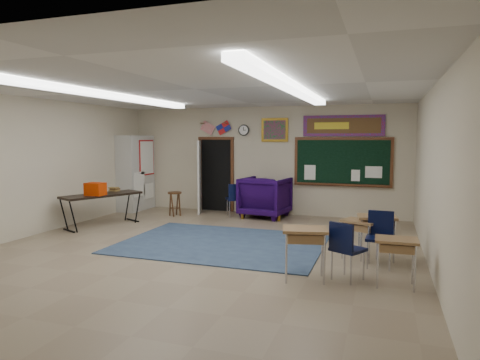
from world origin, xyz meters
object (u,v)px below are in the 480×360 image
(wingback_armchair, at_px, (265,197))
(student_desk_front_left, at_px, (360,237))
(wooden_stool, at_px, (175,204))
(folding_table, at_px, (102,209))
(student_desk_front_right, at_px, (376,235))

(wingback_armchair, xyz_separation_m, student_desk_front_left, (2.66, -3.37, -0.16))
(wingback_armchair, relative_size, wooden_stool, 1.82)
(student_desk_front_left, height_order, folding_table, folding_table)
(wingback_armchair, distance_m, folding_table, 4.20)
(wooden_stool, bearing_deg, wingback_armchair, 15.19)
(student_desk_front_right, distance_m, wooden_stool, 5.93)
(student_desk_front_right, bearing_deg, student_desk_front_left, -170.72)
(student_desk_front_left, bearing_deg, student_desk_front_right, 40.21)
(wingback_armchair, xyz_separation_m, folding_table, (-3.42, -2.43, -0.12))
(wingback_armchair, height_order, folding_table, wingback_armchair)
(student_desk_front_left, xyz_separation_m, wooden_stool, (-5.04, 2.72, -0.05))
(student_desk_front_right, distance_m, folding_table, 6.40)
(folding_table, bearing_deg, wooden_stool, 83.98)
(student_desk_front_left, xyz_separation_m, folding_table, (-6.07, 0.94, 0.04))
(student_desk_front_left, distance_m, folding_table, 6.14)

